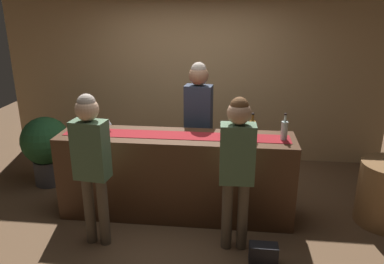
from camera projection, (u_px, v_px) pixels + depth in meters
ground_plane at (177, 213)px, 4.64m from camera, size 10.00×10.00×0.00m
back_wall at (193, 69)px, 5.96m from camera, size 6.00×0.12×2.90m
bar_counter at (176, 176)px, 4.48m from camera, size 2.72×0.60×1.01m
counter_runner_cloth at (175, 135)px, 4.31m from camera, size 2.58×0.28×0.01m
wine_bottle_clear at (284, 130)px, 4.14m from camera, size 0.07×0.07×0.30m
wine_bottle_amber at (252, 130)px, 4.16m from camera, size 0.07×0.07×0.30m
wine_glass_near_customer at (73, 123)px, 4.42m from camera, size 0.07×0.07×0.14m
wine_glass_mid_counter at (109, 122)px, 4.44m from camera, size 0.07×0.07×0.14m
bartender at (198, 114)px, 4.81m from camera, size 0.36×0.25×1.76m
customer_sipping at (237, 160)px, 3.68m from camera, size 0.35×0.23×1.62m
customer_browsing at (91, 156)px, 3.76m from camera, size 0.36×0.24×1.63m
potted_plant_tall at (46, 146)px, 5.24m from camera, size 0.66×0.66×0.97m
handbag at (263, 254)px, 3.70m from camera, size 0.28×0.14×0.22m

